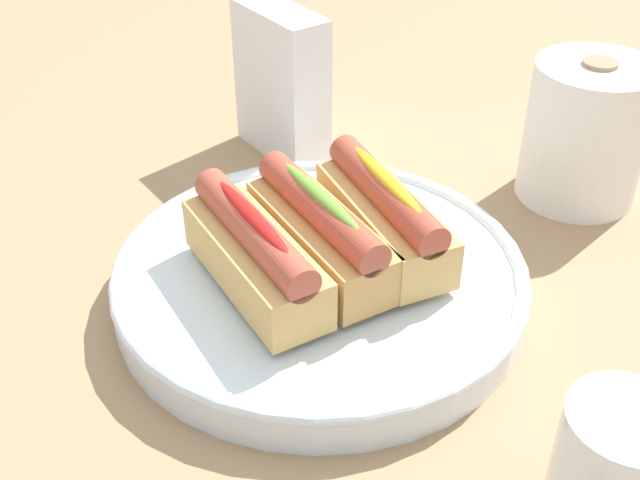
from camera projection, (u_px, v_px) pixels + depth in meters
The scene contains 8 objects.
ground_plane at pixel (342, 294), 0.64m from camera, with size 2.40×2.40×0.00m, color #9E7A56.
serving_bowl at pixel (320, 278), 0.62m from camera, with size 0.32×0.32×0.04m.
hotdog_front at pixel (254, 253), 0.58m from camera, with size 0.15×0.06×0.06m.
hotdog_back at pixel (320, 231), 0.60m from camera, with size 0.15×0.06×0.06m.
hotdog_side at pixel (381, 211), 0.62m from camera, with size 0.16×0.07×0.06m.
water_glass at pixel (611, 479), 0.44m from camera, with size 0.07×0.07×0.09m.
paper_towel_roll at pixel (586, 133), 0.72m from camera, with size 0.11×0.11×0.13m.
napkin_box at pixel (281, 83), 0.79m from camera, with size 0.11×0.04×0.15m, color white.
Camera 1 is at (0.41, -0.28, 0.40)m, focal length 44.65 mm.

